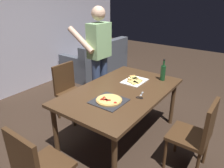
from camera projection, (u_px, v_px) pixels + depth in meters
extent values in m
plane|color=#38281E|center=(120.00, 137.00, 3.05)|extent=(12.00, 12.00, 0.00)
cube|color=#BCB7C6|center=(6.00, 24.00, 3.90)|extent=(6.40, 0.10, 2.80)
cube|color=#4C331E|center=(121.00, 92.00, 2.76)|extent=(1.71, 1.05, 0.04)
cylinder|color=#4C331E|center=(114.00, 164.00, 2.09)|extent=(0.06, 0.06, 0.71)
cylinder|color=#4C331E|center=(172.00, 103.00, 3.24)|extent=(0.06, 0.06, 0.71)
cylinder|color=#4C331E|center=(55.00, 132.00, 2.57)|extent=(0.06, 0.06, 0.71)
cylinder|color=#4C331E|center=(124.00, 89.00, 3.72)|extent=(0.06, 0.06, 0.71)
cube|color=#472D19|center=(188.00, 136.00, 2.38)|extent=(0.42, 0.42, 0.04)
cube|color=#472D19|center=(210.00, 123.00, 2.18)|extent=(0.42, 0.04, 0.45)
cylinder|color=#472D19|center=(176.00, 138.00, 2.70)|extent=(0.04, 0.04, 0.41)
cylinder|color=#472D19|center=(165.00, 154.00, 2.43)|extent=(0.04, 0.04, 0.41)
cylinder|color=#472D19|center=(206.00, 149.00, 2.50)|extent=(0.04, 0.04, 0.41)
cylinder|color=#472D19|center=(197.00, 168.00, 2.24)|extent=(0.04, 0.04, 0.41)
cube|color=#472D19|center=(73.00, 94.00, 3.38)|extent=(0.42, 0.42, 0.04)
cube|color=#472D19|center=(64.00, 77.00, 3.38)|extent=(0.42, 0.04, 0.45)
cylinder|color=#472D19|center=(74.00, 114.00, 3.24)|extent=(0.04, 0.04, 0.41)
cylinder|color=#472D19|center=(90.00, 105.00, 3.50)|extent=(0.04, 0.04, 0.41)
cylinder|color=#472D19|center=(58.00, 107.00, 3.43)|extent=(0.04, 0.04, 0.41)
cylinder|color=#472D19|center=(74.00, 99.00, 3.70)|extent=(0.04, 0.04, 0.41)
cube|color=#472D19|center=(45.00, 168.00, 1.95)|extent=(0.42, 0.42, 0.04)
cube|color=#472D19|center=(23.00, 159.00, 1.71)|extent=(0.04, 0.42, 0.45)
cylinder|color=#472D19|center=(51.00, 166.00, 2.27)|extent=(0.04, 0.04, 0.41)
cube|color=#4C515B|center=(96.00, 65.00, 5.49)|extent=(1.70, 0.85, 0.40)
cube|color=#4C515B|center=(106.00, 51.00, 5.14)|extent=(1.70, 0.20, 0.45)
cube|color=#4C515B|center=(113.00, 48.00, 5.94)|extent=(0.16, 0.85, 0.20)
cube|color=#4C515B|center=(74.00, 61.00, 4.80)|extent=(0.16, 0.85, 0.20)
cylinder|color=#38476B|center=(104.00, 82.00, 3.73)|extent=(0.14, 0.14, 0.95)
cylinder|color=#38476B|center=(96.00, 85.00, 3.58)|extent=(0.14, 0.14, 0.95)
cube|color=#99CC8C|center=(99.00, 41.00, 3.36)|extent=(0.38, 0.22, 0.55)
sphere|color=#E0B293|center=(98.00, 13.00, 3.19)|extent=(0.22, 0.22, 0.22)
cylinder|color=#E0B293|center=(99.00, 35.00, 3.61)|extent=(0.09, 0.50, 0.39)
cylinder|color=#E0B293|center=(81.00, 40.00, 3.27)|extent=(0.09, 0.50, 0.39)
cube|color=#2D2D33|center=(109.00, 101.00, 2.46)|extent=(0.37, 0.37, 0.01)
cylinder|color=tan|center=(109.00, 100.00, 2.45)|extent=(0.31, 0.31, 0.02)
cylinder|color=#EACC6B|center=(109.00, 99.00, 2.45)|extent=(0.28, 0.28, 0.01)
cylinder|color=#B22819|center=(103.00, 99.00, 2.45)|extent=(0.04, 0.04, 0.00)
cylinder|color=#B22819|center=(104.00, 97.00, 2.48)|extent=(0.04, 0.04, 0.00)
cylinder|color=#B22819|center=(106.00, 99.00, 2.44)|extent=(0.04, 0.04, 0.00)
cylinder|color=#B22819|center=(109.00, 100.00, 2.42)|extent=(0.04, 0.04, 0.00)
cylinder|color=#B22819|center=(106.00, 100.00, 2.43)|extent=(0.04, 0.04, 0.00)
cylinder|color=#B22819|center=(115.00, 103.00, 2.36)|extent=(0.04, 0.04, 0.00)
cylinder|color=#B22819|center=(107.00, 100.00, 2.41)|extent=(0.04, 0.04, 0.00)
cylinder|color=#B22819|center=(104.00, 100.00, 2.43)|extent=(0.04, 0.04, 0.00)
cylinder|color=#B22819|center=(102.00, 100.00, 2.43)|extent=(0.04, 0.04, 0.00)
cube|color=white|center=(135.00, 81.00, 3.03)|extent=(0.36, 0.28, 0.01)
cube|color=#EACC6B|center=(138.00, 82.00, 2.97)|extent=(0.15, 0.10, 0.02)
cube|color=tan|center=(139.00, 80.00, 3.02)|extent=(0.03, 0.09, 0.02)
cube|color=#EACC6B|center=(134.00, 78.00, 3.11)|extent=(0.15, 0.17, 0.02)
cube|color=tan|center=(132.00, 76.00, 3.16)|extent=(0.09, 0.07, 0.02)
cube|color=#EACC6B|center=(133.00, 82.00, 2.95)|extent=(0.13, 0.16, 0.02)
cube|color=tan|center=(130.00, 81.00, 2.99)|extent=(0.09, 0.05, 0.02)
cube|color=#EACC6B|center=(133.00, 79.00, 3.05)|extent=(0.17, 0.15, 0.02)
cube|color=tan|center=(130.00, 80.00, 3.03)|extent=(0.07, 0.09, 0.02)
cylinder|color=#194723|center=(163.00, 73.00, 3.03)|extent=(0.07, 0.07, 0.22)
cylinder|color=#194723|center=(164.00, 63.00, 2.97)|extent=(0.03, 0.03, 0.08)
cylinder|color=black|center=(164.00, 60.00, 2.95)|extent=(0.03, 0.03, 0.02)
cube|color=silver|center=(142.00, 94.00, 2.63)|extent=(0.12, 0.06, 0.01)
cube|color=silver|center=(142.00, 94.00, 2.63)|extent=(0.12, 0.03, 0.01)
torus|color=black|center=(138.00, 97.00, 2.55)|extent=(0.05, 0.05, 0.01)
torus|color=black|center=(141.00, 98.00, 2.53)|extent=(0.05, 0.05, 0.01)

